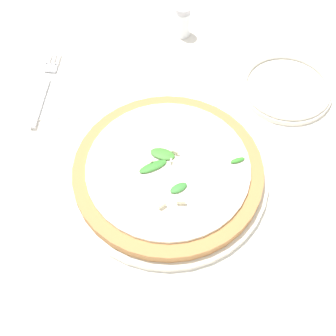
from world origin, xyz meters
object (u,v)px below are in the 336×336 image
(pizza_arugula_main, at_px, (168,172))
(shaker_pepper, at_px, (183,21))
(fork, at_px, (44,88))
(side_plate_white, at_px, (287,88))

(pizza_arugula_main, bearing_deg, shaker_pepper, -16.46)
(fork, xyz_separation_m, side_plate_white, (-0.09, -0.44, 0.00))
(side_plate_white, bearing_deg, shaker_pepper, 38.82)
(fork, height_order, shaker_pepper, shaker_pepper)
(fork, distance_m, shaker_pepper, 0.31)
(pizza_arugula_main, xyz_separation_m, shaker_pepper, (0.34, -0.10, 0.02))
(side_plate_white, relative_size, shaker_pepper, 2.53)
(pizza_arugula_main, relative_size, fork, 1.75)
(fork, relative_size, shaker_pepper, 2.78)
(fork, bearing_deg, pizza_arugula_main, -124.69)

